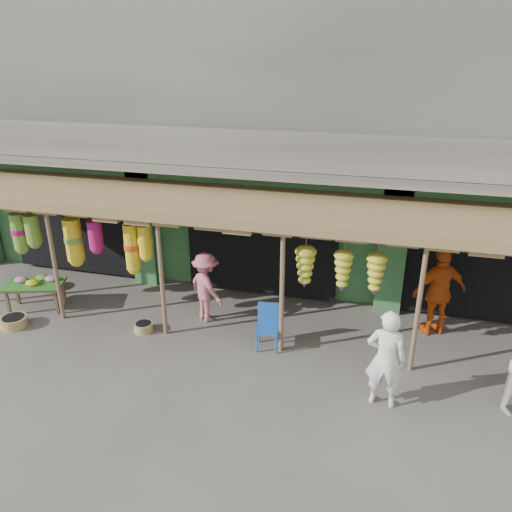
% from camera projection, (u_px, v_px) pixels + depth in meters
% --- Properties ---
extents(ground, '(80.00, 80.00, 0.00)m').
position_uv_depth(ground, '(236.00, 338.00, 10.44)').
color(ground, '#514C47').
rests_on(ground, ground).
extents(building, '(16.40, 6.80, 7.00)m').
position_uv_depth(building, '(287.00, 138.00, 13.48)').
color(building, gray).
rests_on(building, ground).
extents(awning, '(14.00, 2.70, 2.79)m').
position_uv_depth(awning, '(238.00, 210.00, 10.20)').
color(awning, brown).
rests_on(awning, ground).
extents(flower_table, '(1.47, 1.13, 0.78)m').
position_uv_depth(flower_table, '(35.00, 284.00, 11.40)').
color(flower_table, brown).
rests_on(flower_table, ground).
extents(blue_chair, '(0.49, 0.50, 0.92)m').
position_uv_depth(blue_chair, '(268.00, 323.00, 9.99)').
color(blue_chair, '#1B53AF').
rests_on(blue_chair, ground).
extents(basket_left, '(0.63, 0.63, 0.22)m').
position_uv_depth(basket_left, '(46.00, 285.00, 12.57)').
color(basket_left, olive).
rests_on(basket_left, ground).
extents(basket_mid, '(0.75, 0.75, 0.22)m').
position_uv_depth(basket_mid, '(14.00, 322.00, 10.85)').
color(basket_mid, olive).
rests_on(basket_mid, ground).
extents(basket_right, '(0.44, 0.44, 0.19)m').
position_uv_depth(basket_right, '(144.00, 327.00, 10.68)').
color(basket_right, olive).
rests_on(basket_right, ground).
extents(person_front, '(0.68, 0.47, 1.78)m').
position_uv_depth(person_front, '(386.00, 359.00, 8.20)').
color(person_front, white).
rests_on(person_front, ground).
extents(person_vendor, '(1.23, 0.92, 1.95)m').
position_uv_depth(person_vendor, '(439.00, 292.00, 10.28)').
color(person_vendor, '#C74B12').
rests_on(person_vendor, ground).
extents(person_shopper, '(1.18, 1.07, 1.59)m').
position_uv_depth(person_shopper, '(206.00, 287.00, 10.89)').
color(person_shopper, '#BF656D').
rests_on(person_shopper, ground).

